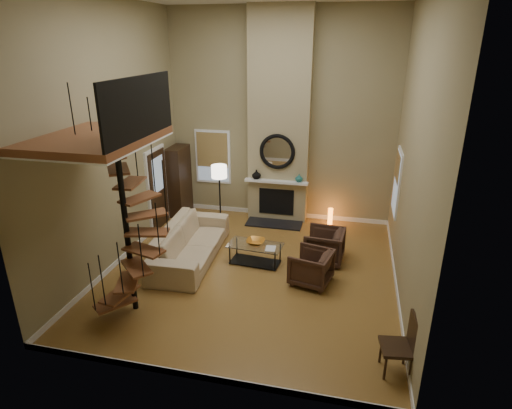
% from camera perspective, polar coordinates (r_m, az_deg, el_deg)
% --- Properties ---
extents(ground, '(6.00, 6.50, 0.01)m').
position_cam_1_polar(ground, '(9.35, -0.56, -8.92)').
color(ground, '#A77935').
rests_on(ground, ground).
extents(back_wall, '(6.00, 0.02, 5.50)m').
position_cam_1_polar(back_wall, '(11.44, 3.29, 11.42)').
color(back_wall, '#91865D').
rests_on(back_wall, ground).
extents(front_wall, '(6.00, 0.02, 5.50)m').
position_cam_1_polar(front_wall, '(5.35, -8.85, -0.33)').
color(front_wall, '#91865D').
rests_on(front_wall, ground).
extents(left_wall, '(0.02, 6.50, 5.50)m').
position_cam_1_polar(left_wall, '(9.47, -18.76, 8.27)').
color(left_wall, '#91865D').
rests_on(left_wall, ground).
extents(right_wall, '(0.02, 6.50, 5.50)m').
position_cam_1_polar(right_wall, '(8.17, 20.41, 6.13)').
color(right_wall, '#91865D').
rests_on(right_wall, ground).
extents(baseboard_back, '(6.00, 0.02, 0.12)m').
position_cam_1_polar(baseboard_back, '(12.18, 3.02, -1.16)').
color(baseboard_back, white).
rests_on(baseboard_back, ground).
extents(baseboard_front, '(6.00, 0.02, 0.12)m').
position_cam_1_polar(baseboard_front, '(6.82, -7.46, -21.83)').
color(baseboard_front, white).
rests_on(baseboard_front, ground).
extents(baseboard_left, '(0.02, 6.50, 0.12)m').
position_cam_1_polar(baseboard_left, '(10.36, -16.96, -6.35)').
color(baseboard_left, white).
rests_on(baseboard_left, ground).
extents(baseboard_right, '(0.02, 6.50, 0.12)m').
position_cam_1_polar(baseboard_right, '(9.19, 18.20, -10.25)').
color(baseboard_right, white).
rests_on(baseboard_right, ground).
extents(chimney_breast, '(1.60, 0.38, 5.50)m').
position_cam_1_polar(chimney_breast, '(11.25, 3.12, 11.26)').
color(chimney_breast, '#9C8E65').
rests_on(chimney_breast, ground).
extents(hearth, '(1.50, 0.60, 0.04)m').
position_cam_1_polar(hearth, '(11.59, 2.42, -2.57)').
color(hearth, black).
rests_on(hearth, ground).
extents(firebox, '(0.95, 0.02, 0.72)m').
position_cam_1_polar(firebox, '(11.65, 2.73, 0.38)').
color(firebox, black).
rests_on(firebox, chimney_breast).
extents(mantel, '(1.70, 0.18, 0.06)m').
position_cam_1_polar(mantel, '(11.37, 2.71, 3.06)').
color(mantel, white).
rests_on(mantel, chimney_breast).
extents(mirror_frame, '(0.94, 0.10, 0.94)m').
position_cam_1_polar(mirror_frame, '(11.21, 2.84, 7.04)').
color(mirror_frame, black).
rests_on(mirror_frame, chimney_breast).
extents(mirror_disc, '(0.80, 0.01, 0.80)m').
position_cam_1_polar(mirror_disc, '(11.22, 2.85, 7.05)').
color(mirror_disc, white).
rests_on(mirror_disc, chimney_breast).
extents(vase_left, '(0.24, 0.24, 0.25)m').
position_cam_1_polar(vase_left, '(11.47, 0.05, 4.05)').
color(vase_left, black).
rests_on(vase_left, mantel).
extents(vase_right, '(0.20, 0.20, 0.21)m').
position_cam_1_polar(vase_right, '(11.28, 5.76, 3.55)').
color(vase_right, '#1B605D').
rests_on(vase_right, mantel).
extents(window_back, '(1.02, 0.06, 1.52)m').
position_cam_1_polar(window_back, '(12.11, -5.79, 6.44)').
color(window_back, white).
rests_on(window_back, back_wall).
extents(window_right, '(0.06, 1.02, 1.52)m').
position_cam_1_polar(window_right, '(10.38, 18.32, 2.95)').
color(window_right, white).
rests_on(window_right, right_wall).
extents(entry_door, '(0.10, 1.05, 2.16)m').
position_cam_1_polar(entry_door, '(11.41, -12.99, 2.05)').
color(entry_door, white).
rests_on(entry_door, ground).
extents(loft, '(1.70, 2.20, 1.09)m').
position_cam_1_polar(loft, '(7.38, -19.93, 8.58)').
color(loft, brown).
rests_on(loft, left_wall).
extents(spiral_stair, '(1.47, 1.47, 4.06)m').
position_cam_1_polar(spiral_stair, '(7.68, -16.90, -2.03)').
color(spiral_stair, black).
rests_on(spiral_stair, ground).
extents(hutch, '(0.42, 0.89, 1.98)m').
position_cam_1_polar(hutch, '(12.21, -10.22, 3.03)').
color(hutch, black).
rests_on(hutch, ground).
extents(sofa, '(1.26, 2.91, 0.83)m').
position_cam_1_polar(sofa, '(9.83, -8.81, -4.98)').
color(sofa, tan).
rests_on(sofa, ground).
extents(armchair_near, '(0.91, 0.89, 0.77)m').
position_cam_1_polar(armchair_near, '(9.74, 9.55, -5.53)').
color(armchair_near, '#41281E').
rests_on(armchair_near, ground).
extents(armchair_far, '(0.95, 0.93, 0.72)m').
position_cam_1_polar(armchair_far, '(8.83, 7.80, -8.41)').
color(armchair_far, '#41281E').
rests_on(armchair_far, ground).
extents(coffee_table, '(1.24, 0.70, 0.45)m').
position_cam_1_polar(coffee_table, '(9.54, -0.12, -6.28)').
color(coffee_table, silver).
rests_on(coffee_table, ground).
extents(bowl, '(0.41, 0.41, 0.10)m').
position_cam_1_polar(bowl, '(9.49, -0.05, -5.00)').
color(bowl, orange).
rests_on(bowl, coffee_table).
extents(book, '(0.24, 0.31, 0.03)m').
position_cam_1_polar(book, '(9.27, 1.79, -5.94)').
color(book, gray).
rests_on(book, coffee_table).
extents(floor_lamp, '(0.40, 0.40, 1.71)m').
position_cam_1_polar(floor_lamp, '(10.95, -4.93, 3.73)').
color(floor_lamp, black).
rests_on(floor_lamp, ground).
extents(accent_lamp, '(0.13, 0.13, 0.45)m').
position_cam_1_polar(accent_lamp, '(11.63, 9.88, -1.56)').
color(accent_lamp, orange).
rests_on(accent_lamp, ground).
extents(side_chair, '(0.53, 0.53, 0.99)m').
position_cam_1_polar(side_chair, '(6.94, 19.12, -17.09)').
color(side_chair, black).
rests_on(side_chair, ground).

